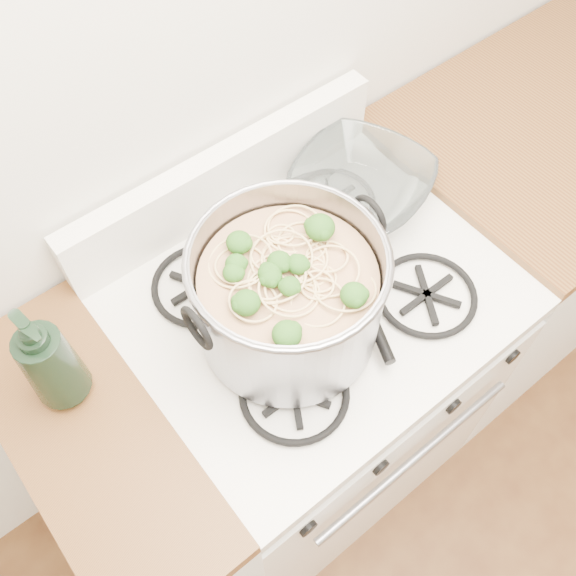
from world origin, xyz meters
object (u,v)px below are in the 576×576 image
at_px(spatula, 345,254).
at_px(glass_bowl, 361,189).
at_px(bottle, 46,357).
at_px(stock_pot, 288,296).
at_px(gas_range, 308,388).

distance_m(spatula, glass_bowl, 0.18).
bearing_deg(bottle, stock_pot, -29.19).
xyz_separation_m(gas_range, glass_bowl, (0.24, 0.13, 0.50)).
height_order(spatula, glass_bowl, glass_bowl).
height_order(glass_bowl, bottle, bottle).
height_order(gas_range, glass_bowl, glass_bowl).
xyz_separation_m(gas_range, bottle, (-0.49, 0.11, 0.61)).
relative_size(spatula, bottle, 1.22).
height_order(gas_range, spatula, spatula).
xyz_separation_m(spatula, glass_bowl, (0.14, 0.11, 0.00)).
bearing_deg(bottle, glass_bowl, -7.36).
xyz_separation_m(gas_range, spatula, (0.09, 0.02, 0.50)).
xyz_separation_m(spatula, bottle, (-0.58, 0.09, 0.11)).
distance_m(stock_pot, bottle, 0.42).
relative_size(stock_pot, spatula, 1.22).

